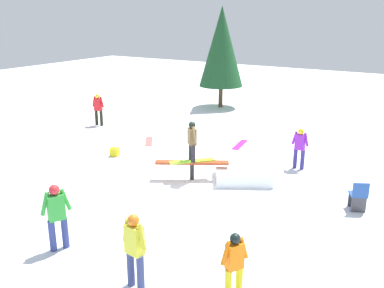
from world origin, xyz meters
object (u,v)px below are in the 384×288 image
bystander_purple (300,146)px  loose_snowboard_white (228,128)px  pine_tree_near (222,47)px  main_rider_on_rail (192,142)px  bystander_yellow (135,247)px  bystander_orange (234,262)px  bystander_green (57,214)px  rail_feature (192,164)px  loose_snowboard_coral (149,141)px  backpack_on_snow (114,152)px  folding_chair (358,197)px  loose_snowboard_magenta (240,145)px  bystander_red (98,108)px

bystander_purple → loose_snowboard_white: bystander_purple is taller
loose_snowboard_white → pine_tree_near: 5.91m
main_rider_on_rail → bystander_yellow: (-2.06, 5.57, -0.39)m
bystander_orange → bystander_green: size_ratio=0.86×
rail_feature → loose_snowboard_coral: (3.82, -2.72, -0.53)m
bystander_purple → loose_snowboard_coral: (6.51, 0.12, -0.82)m
main_rider_on_rail → backpack_on_snow: 3.99m
rail_feature → bystander_yellow: bearing=80.7°
folding_chair → pine_tree_near: 14.20m
bystander_orange → pine_tree_near: pine_tree_near is taller
loose_snowboard_magenta → pine_tree_near: bearing=-154.4°
loose_snowboard_magenta → pine_tree_near: 8.18m
bystander_red → bystander_yellow: (-9.60, 9.21, 0.04)m
loose_snowboard_coral → loose_snowboard_magenta: bearing=78.9°
main_rider_on_rail → loose_snowboard_white: main_rider_on_rail is taller
bystander_yellow → pine_tree_near: pine_tree_near is taller
bystander_orange → backpack_on_snow: bearing=85.5°
bystander_green → backpack_on_snow: bystander_green is taller
rail_feature → bystander_orange: 6.20m
rail_feature → bystander_red: bystander_red is taller
backpack_on_snow → rail_feature: bearing=-22.1°
bystander_green → folding_chair: (-5.56, -5.77, -0.50)m
rail_feature → bystander_red: size_ratio=1.43×
main_rider_on_rail → bystander_orange: 6.22m
bystander_purple → loose_snowboard_white: size_ratio=1.16×
main_rider_on_rail → loose_snowboard_coral: main_rider_on_rail is taller
rail_feature → bystander_orange: (-3.88, 4.83, 0.25)m
bystander_yellow → loose_snowboard_coral: (5.88, -8.28, -0.90)m
folding_chair → bystander_yellow: bearing=36.7°
bystander_yellow → bystander_purple: bystander_yellow is taller
bystander_green → bystander_orange: bearing=124.6°
main_rider_on_rail → bystander_green: 5.36m
loose_snowboard_white → pine_tree_near: bearing=-104.0°
bystander_purple → bystander_red: bearing=174.0°
main_rider_on_rail → folding_chair: 5.25m
bystander_yellow → backpack_on_snow: bystander_yellow is taller
main_rider_on_rail → rail_feature: bearing=0.0°
loose_snowboard_coral → backpack_on_snow: 2.24m
bystander_purple → loose_snowboard_white: (4.58, -3.55, -0.82)m
loose_snowboard_white → loose_snowboard_coral: bearing=16.1°
folding_chair → bystander_orange: bearing=50.3°
loose_snowboard_magenta → pine_tree_near: size_ratio=0.25×
bystander_green → loose_snowboard_white: (1.48, -11.72, -0.90)m
bystander_green → backpack_on_snow: size_ratio=4.77×
rail_feature → backpack_on_snow: (3.80, -0.49, -0.37)m
bystander_green → loose_snowboard_coral: (3.42, -8.05, -0.90)m
folding_chair → bystander_green: bearing=20.0°
bystander_green → loose_snowboard_magenta: (-0.13, -9.64, -0.90)m
loose_snowboard_white → pine_tree_near: size_ratio=0.22×
backpack_on_snow → main_rider_on_rail: bearing=-22.1°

